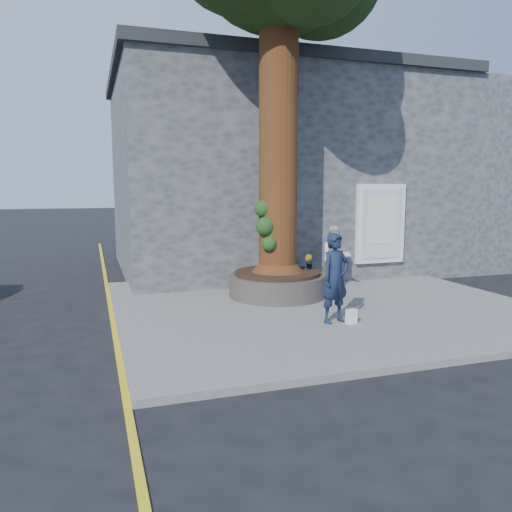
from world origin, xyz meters
name	(u,v)px	position (x,y,z in m)	size (l,w,h in m)	color
ground	(275,325)	(0.00, 0.00, 0.00)	(120.00, 120.00, 0.00)	black
pavement	(322,305)	(1.50, 1.00, 0.06)	(9.00, 8.00, 0.12)	slate
yellow_line	(113,325)	(-3.05, 1.00, 0.00)	(0.10, 30.00, 0.01)	yellow
stone_shop	(271,174)	(2.50, 7.20, 3.16)	(10.30, 8.30, 6.30)	#434648
neighbour_shop	(463,180)	(10.50, 7.20, 3.00)	(6.00, 8.00, 6.00)	#434648
planter	(277,284)	(0.80, 2.00, 0.41)	(2.30, 2.30, 0.60)	black
man	(335,278)	(1.02, -0.54, 0.99)	(0.63, 0.41, 1.73)	#142037
woman	(335,257)	(2.48, 2.28, 0.94)	(0.80, 0.62, 1.65)	silver
shopping_bag	(351,316)	(1.28, -0.74, 0.26)	(0.20, 0.12, 0.28)	white
plant_a	(295,263)	(1.26, 2.01, 0.89)	(0.17, 0.12, 0.33)	gray
plant_b	(309,262)	(1.65, 2.08, 0.90)	(0.20, 0.19, 0.36)	gray
plant_c	(284,258)	(1.31, 2.85, 0.89)	(0.19, 0.19, 0.35)	gray
plant_d	(326,269)	(1.65, 1.15, 0.85)	(0.24, 0.21, 0.27)	gray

